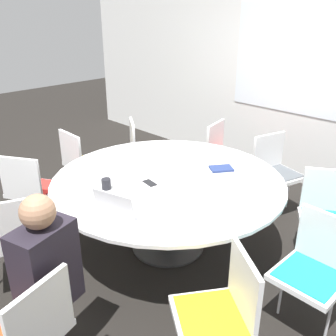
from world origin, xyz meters
name	(u,v)px	position (x,y,z in m)	size (l,w,h in m)	color
ground_plane	(168,246)	(0.00, 0.00, 0.00)	(16.00, 16.00, 0.00)	black
wall_back	(299,76)	(0.00, 2.27, 1.35)	(8.00, 0.07, 2.70)	silver
conference_table	(168,189)	(0.00, 0.00, 0.62)	(2.07, 2.07, 0.72)	#333333
chair_0	(28,328)	(0.52, -1.61, 0.51)	(0.52, 0.54, 0.86)	white
chair_1	(222,308)	(1.18, -0.73, 0.51)	(0.60, 0.60, 0.86)	white
chair_2	(315,265)	(1.39, 0.04, 0.51)	(0.45, 0.43, 0.86)	white
chair_3	(327,212)	(1.13, 0.80, 0.51)	(0.60, 0.59, 0.86)	white
chair_4	(275,167)	(0.31, 1.35, 0.51)	(0.52, 0.54, 0.86)	white
chair_5	(224,152)	(-0.37, 1.34, 0.51)	(0.51, 0.52, 0.86)	white
chair_6	(143,148)	(-1.18, 0.73, 0.51)	(0.60, 0.60, 0.86)	white
chair_7	(82,159)	(-1.39, -0.03, 0.51)	(0.45, 0.43, 0.86)	white
chair_8	(30,186)	(-1.15, -0.77, 0.51)	(0.59, 0.59, 0.86)	white
chair_9	(6,235)	(-0.47, -1.31, 0.51)	(0.56, 0.57, 0.86)	white
person_0	(45,270)	(0.37, -1.40, 0.71)	(0.32, 0.41, 1.21)	#231E28
laptop	(120,208)	(0.19, -0.70, 0.78)	(0.39, 0.34, 0.21)	silver
spiral_notebook	(221,168)	(0.22, 0.49, 0.73)	(0.24, 0.26, 0.02)	navy
coffee_cup	(106,184)	(-0.22, -0.52, 0.77)	(0.08, 0.08, 0.09)	black
cell_phone	(150,183)	(-0.04, -0.19, 0.73)	(0.15, 0.09, 0.01)	black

